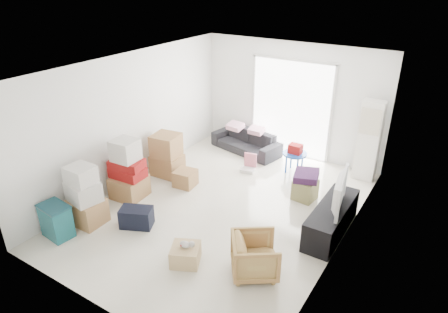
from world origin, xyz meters
TOP-DOWN VIEW (x-y plane):
  - room_shell at (0.00, 0.00)m, footprint 4.98×6.48m
  - sliding_door at (0.00, 2.98)m, footprint 2.10×0.04m
  - ac_tower at (1.95, 2.65)m, footprint 0.45×0.30m
  - tv_console at (2.00, 0.32)m, footprint 0.48×1.59m
  - television at (2.00, 0.32)m, footprint 0.77×1.12m
  - sofa at (-0.91, 2.50)m, footprint 1.86×0.87m
  - pillow_left at (-1.22, 2.48)m, footprint 0.43×0.36m
  - pillow_right at (-0.64, 2.52)m, footprint 0.37×0.30m
  - armchair at (1.38, -1.28)m, footprint 0.90×0.91m
  - storage_bins at (-1.90, -2.27)m, footprint 0.56×0.42m
  - box_stack_a at (-1.80, -1.72)m, footprint 0.64×0.56m
  - box_stack_b at (-1.80, -0.66)m, footprint 0.70×0.65m
  - box_stack_c at (-1.77, 0.49)m, footprint 0.65×0.61m
  - loose_box at (-1.13, 0.29)m, footprint 0.46×0.46m
  - duffel_bag at (-0.97, -1.34)m, footprint 0.64×0.54m
  - ottoman at (1.20, 1.13)m, footprint 0.45×0.45m
  - blanket at (1.20, 1.13)m, footprint 0.54×0.54m
  - kids_table at (0.55, 2.10)m, footprint 0.54×0.54m
  - toy_walker at (-0.33, 1.60)m, footprint 0.35×0.32m
  - wood_crate at (0.36, -1.65)m, footprint 0.58×0.58m
  - plush_bunny at (0.39, -1.64)m, footprint 0.25×0.15m

SIDE VIEW (x-z plane):
  - toy_walker at x=-0.33m, z-range -0.09..0.31m
  - wood_crate at x=0.36m, z-range 0.00..0.29m
  - loose_box at x=-1.13m, z-range 0.00..0.35m
  - duffel_bag at x=-0.97m, z-range 0.00..0.36m
  - ottoman at x=1.20m, z-range 0.00..0.41m
  - tv_console at x=2.00m, z-range 0.00..0.53m
  - storage_bins at x=-1.90m, z-range 0.00..0.61m
  - armchair at x=1.38m, z-range 0.00..0.69m
  - plush_bunny at x=0.39m, z-range 0.28..0.41m
  - sofa at x=-0.91m, z-range 0.00..0.70m
  - box_stack_c at x=-1.77m, z-range -0.01..0.93m
  - kids_table at x=0.55m, z-range 0.14..0.81m
  - blanket at x=1.20m, z-range 0.41..0.55m
  - box_stack_a at x=-1.80m, z-range -0.06..1.06m
  - box_stack_b at x=-1.80m, z-range -0.08..1.14m
  - television at x=2.00m, z-range 0.53..0.67m
  - pillow_right at x=-0.64m, z-range 0.70..0.82m
  - pillow_left at x=-1.22m, z-range 0.70..0.83m
  - ac_tower at x=1.95m, z-range 0.00..1.75m
  - sliding_door at x=0.00m, z-range 0.08..2.41m
  - room_shell at x=0.00m, z-range -0.24..2.94m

